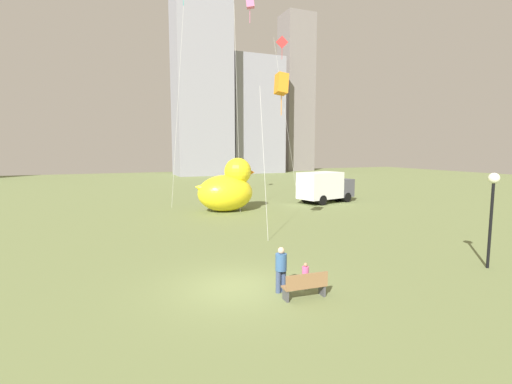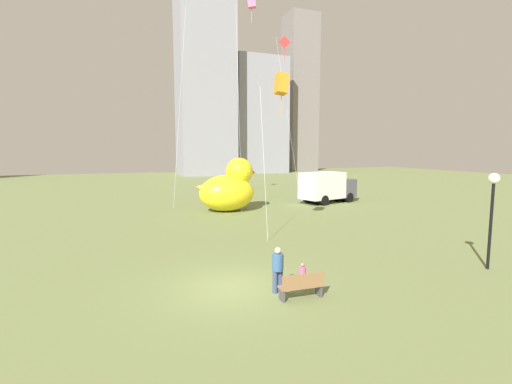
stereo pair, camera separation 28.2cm
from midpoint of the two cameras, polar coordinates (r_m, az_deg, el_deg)
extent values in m
plane|color=olive|center=(13.91, -3.08, -14.40)|extent=(140.00, 140.00, 0.00)
cube|color=olive|center=(12.95, 7.51, -14.09)|extent=(1.54, 0.54, 0.06)
cube|color=olive|center=(12.69, 7.93, -13.30)|extent=(1.52, 0.15, 0.45)
cube|color=#47474C|center=(12.76, 4.64, -15.45)|extent=(0.10, 0.37, 0.39)
cube|color=#47474C|center=(13.32, 10.21, -14.56)|extent=(0.10, 0.37, 0.39)
cylinder|color=#38476B|center=(13.32, 3.57, -13.56)|extent=(0.18, 0.18, 0.79)
cylinder|color=#38476B|center=(13.40, 4.36, -13.44)|extent=(0.18, 0.18, 0.79)
cylinder|color=#33598C|center=(13.14, 3.99, -10.67)|extent=(0.39, 0.39, 0.59)
sphere|color=#D8AD8C|center=(13.02, 4.00, -8.94)|extent=(0.23, 0.23, 0.23)
cylinder|color=silver|center=(13.70, 7.46, -13.71)|extent=(0.11, 0.11, 0.48)
cylinder|color=silver|center=(13.75, 7.92, -13.63)|extent=(0.11, 0.11, 0.48)
cylinder|color=#D85999|center=(13.59, 7.72, -12.01)|extent=(0.24, 0.24, 0.36)
sphere|color=#A87C5B|center=(13.51, 7.73, -11.00)|extent=(0.14, 0.14, 0.14)
ellipsoid|color=yellow|center=(29.90, -4.22, -0.17)|extent=(4.48, 3.31, 2.92)
sphere|color=yellow|center=(30.09, -2.30, 3.19)|extent=(2.18, 2.18, 2.18)
cone|color=orange|center=(30.44, -0.55, 3.02)|extent=(0.98, 0.98, 0.98)
cone|color=yellow|center=(29.32, -7.85, 0.61)|extent=(1.34, 1.17, 1.41)
cylinder|color=black|center=(18.27, 32.64, -4.46)|extent=(0.12, 0.12, 3.62)
sphere|color=#EAEACC|center=(18.03, 33.03, 1.75)|extent=(0.44, 0.44, 0.44)
cube|color=white|center=(34.70, 10.34, 0.99)|extent=(4.38, 3.18, 2.40)
cube|color=#4C4C56|center=(36.76, 13.28, 0.67)|extent=(2.04, 2.60, 1.68)
cylinder|color=black|center=(36.70, 13.04, -0.65)|extent=(1.45, 2.55, 0.90)
cylinder|color=black|center=(34.27, 9.36, -1.08)|extent=(1.45, 2.55, 0.90)
cube|color=gray|center=(73.56, -7.63, 15.85)|extent=(10.39, 7.58, 33.74)
cube|color=gray|center=(78.93, 0.65, 11.60)|extent=(10.98, 6.06, 23.68)
cube|color=gray|center=(88.96, 6.83, 14.66)|extent=(6.73, 6.22, 35.02)
cylinder|color=silver|center=(30.39, -2.38, 12.75)|extent=(0.33, 2.10, 16.48)
cube|color=pink|center=(32.54, -0.42, 27.30)|extent=(0.92, 0.81, 1.19)
cylinder|color=pink|center=(32.23, -0.42, 25.80)|extent=(0.04, 0.04, 1.60)
cylinder|color=silver|center=(33.00, -11.31, 13.60)|extent=(1.72, 0.93, 18.14)
cylinder|color=silver|center=(38.39, 5.17, 10.96)|extent=(2.70, 0.36, 15.82)
cube|color=red|center=(41.00, 4.60, 21.91)|extent=(1.23, 0.44, 1.27)
cylinder|color=red|center=(40.78, 4.59, 20.69)|extent=(0.04, 0.04, 1.60)
cylinder|color=silver|center=(20.80, 1.59, 4.64)|extent=(0.36, 1.97, 8.55)
cube|color=orange|center=(21.34, 4.31, 16.19)|extent=(0.75, 0.78, 1.24)
cylinder|color=orange|center=(21.21, 4.29, 13.79)|extent=(0.04, 0.04, 1.60)
camera|label=1|loc=(0.14, -89.62, 0.04)|focal=26.12mm
camera|label=2|loc=(0.14, 90.38, -0.04)|focal=26.12mm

